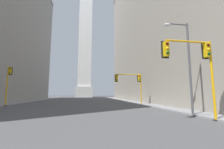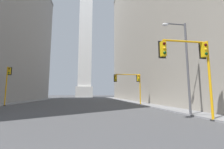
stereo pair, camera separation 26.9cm
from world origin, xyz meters
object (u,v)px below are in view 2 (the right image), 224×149
Objects in this scene: traffic_light_mid_left at (8,80)px; street_lamp at (184,58)px; obelisk at (86,34)px; traffic_light_near_right at (193,59)px; traffic_light_mid_right at (131,81)px.

street_lamp is at bearing -33.28° from traffic_light_mid_left.
obelisk is 12.59× the size of traffic_light_near_right.
obelisk is at bearing 99.34° from traffic_light_mid_right.
traffic_light_mid_right is at bearing 90.78° from traffic_light_near_right.
traffic_light_mid_right is at bearing -80.66° from obelisk.
street_lamp reaches higher than traffic_light_near_right.
obelisk is 11.79× the size of traffic_light_mid_left.
traffic_light_near_right is at bearing -112.35° from street_lamp.
obelisk reaches higher than street_lamp.
obelisk is at bearing 98.64° from street_lamp.
traffic_light_near_right is (20.83, -16.91, 0.33)m from traffic_light_mid_left.
obelisk is 81.61m from traffic_light_near_right.
obelisk reaches higher than traffic_light_mid_left.
traffic_light_mid_left is 20.65m from traffic_light_mid_right.
traffic_light_mid_left reaches higher than traffic_light_near_right.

